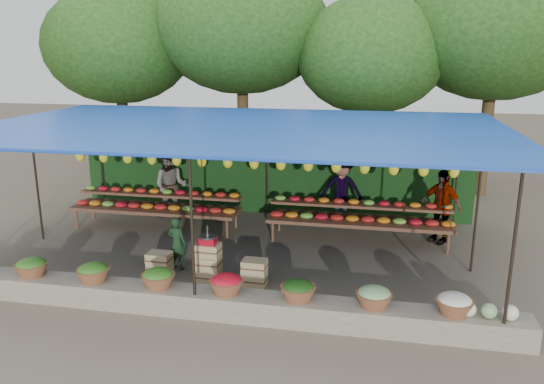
# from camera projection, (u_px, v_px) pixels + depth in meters

# --- Properties ---
(ground) EXTENTS (60.00, 60.00, 0.00)m
(ground) POSITION_uv_depth(u_px,v_px,m) (240.00, 254.00, 11.59)
(ground) COLOR brown
(ground) RESTS_ON ground
(stone_curb) EXTENTS (10.60, 0.55, 0.40)m
(stone_curb) POSITION_uv_depth(u_px,v_px,m) (198.00, 302.00, 8.93)
(stone_curb) COLOR #655D51
(stone_curb) RESTS_ON ground
(stall_canopy) EXTENTS (10.80, 6.60, 2.82)m
(stall_canopy) POSITION_uv_depth(u_px,v_px,m) (239.00, 131.00, 10.95)
(stall_canopy) COLOR black
(stall_canopy) RESTS_ON ground
(produce_baskets) EXTENTS (8.98, 0.58, 0.34)m
(produce_baskets) POSITION_uv_depth(u_px,v_px,m) (192.00, 281.00, 8.85)
(produce_baskets) COLOR brown
(produce_baskets) RESTS_ON stone_curb
(netting_backdrop) EXTENTS (10.60, 0.06, 2.50)m
(netting_backdrop) POSITION_uv_depth(u_px,v_px,m) (269.00, 168.00, 14.25)
(netting_backdrop) COLOR #194117
(netting_backdrop) RESTS_ON ground
(tree_row) EXTENTS (16.51, 5.50, 7.12)m
(tree_row) POSITION_uv_depth(u_px,v_px,m) (305.00, 37.00, 16.05)
(tree_row) COLOR #392714
(tree_row) RESTS_ON ground
(fruit_table_left) EXTENTS (4.21, 0.95, 0.93)m
(fruit_table_left) POSITION_uv_depth(u_px,v_px,m) (157.00, 204.00, 13.19)
(fruit_table_left) COLOR #553022
(fruit_table_left) RESTS_ON ground
(fruit_table_right) EXTENTS (4.21, 0.95, 0.93)m
(fruit_table_right) POSITION_uv_depth(u_px,v_px,m) (360.00, 216.00, 12.23)
(fruit_table_right) COLOR #553022
(fruit_table_right) RESTS_ON ground
(crate_counter) EXTENTS (2.36, 0.35, 0.77)m
(crate_counter) POSITION_uv_depth(u_px,v_px,m) (207.00, 266.00, 10.12)
(crate_counter) COLOR tan
(crate_counter) RESTS_ON ground
(weighing_scale) EXTENTS (0.34, 0.34, 0.36)m
(weighing_scale) POSITION_uv_depth(u_px,v_px,m) (208.00, 239.00, 9.98)
(weighing_scale) COLOR red
(weighing_scale) RESTS_ON crate_counter
(vendor_seated) EXTENTS (0.45, 0.35, 1.10)m
(vendor_seated) POSITION_uv_depth(u_px,v_px,m) (177.00, 243.00, 10.65)
(vendor_seated) COLOR #18351B
(vendor_seated) RESTS_ON ground
(customer_left) EXTENTS (0.91, 0.73, 1.78)m
(customer_left) POSITION_uv_depth(u_px,v_px,m) (171.00, 186.00, 13.81)
(customer_left) COLOR slate
(customer_left) RESTS_ON ground
(customer_mid) EXTENTS (1.16, 0.68, 1.77)m
(customer_mid) POSITION_uv_depth(u_px,v_px,m) (341.00, 190.00, 13.39)
(customer_mid) COLOR slate
(customer_mid) RESTS_ON ground
(customer_right) EXTENTS (1.06, 0.93, 1.71)m
(customer_right) POSITION_uv_depth(u_px,v_px,m) (441.00, 206.00, 12.13)
(customer_right) COLOR slate
(customer_right) RESTS_ON ground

